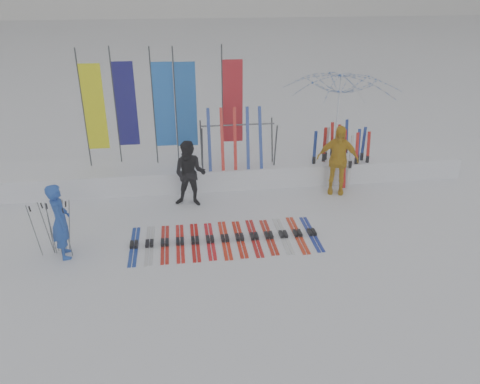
{
  "coord_description": "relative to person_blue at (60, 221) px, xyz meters",
  "views": [
    {
      "loc": [
        -1.09,
        -7.89,
        5.47
      ],
      "look_at": [
        0.2,
        1.6,
        1.0
      ],
      "focal_mm": 35.0,
      "sensor_mm": 36.0,
      "label": 1
    }
  ],
  "objects": [
    {
      "name": "ground",
      "position": [
        3.63,
        -1.04,
        -0.83
      ],
      "size": [
        120.0,
        120.0,
        0.0
      ],
      "primitive_type": "plane",
      "color": "white",
      "rests_on": "ground"
    },
    {
      "name": "snow_bank",
      "position": [
        3.63,
        3.56,
        -0.53
      ],
      "size": [
        14.0,
        1.6,
        0.6
      ],
      "primitive_type": "cube",
      "color": "white",
      "rests_on": "ground"
    },
    {
      "name": "person_blue",
      "position": [
        0.0,
        0.0,
        0.0
      ],
      "size": [
        0.54,
        0.69,
        1.67
      ],
      "primitive_type": "imported",
      "rotation": [
        0.0,
        0.0,
        1.82
      ],
      "color": "#1C45A8",
      "rests_on": "ground"
    },
    {
      "name": "person_black",
      "position": [
        2.75,
        2.09,
        0.03
      ],
      "size": [
        0.97,
        0.83,
        1.73
      ],
      "primitive_type": "imported",
      "rotation": [
        0.0,
        0.0,
        -0.24
      ],
      "color": "black",
      "rests_on": "ground"
    },
    {
      "name": "person_yellow",
      "position": [
        6.71,
        2.34,
        0.12
      ],
      "size": [
        1.2,
        0.78,
        1.9
      ],
      "primitive_type": "imported",
      "rotation": [
        0.0,
        0.0,
        -0.31
      ],
      "color": "#D0990D",
      "rests_on": "ground"
    },
    {
      "name": "tent_canopy",
      "position": [
        7.24,
        3.97,
        0.69
      ],
      "size": [
        3.72,
        3.78,
        3.04
      ],
      "primitive_type": "imported",
      "rotation": [
        0.0,
        0.0,
        0.13
      ],
      "color": "white",
      "rests_on": "ground"
    },
    {
      "name": "ski_row",
      "position": [
        3.43,
        0.18,
        -0.8
      ],
      "size": [
        4.21,
        1.69,
        0.07
      ],
      "color": "#163498",
      "rests_on": "ground"
    },
    {
      "name": "pole_cluster",
      "position": [
        -0.14,
        0.15,
        -0.23
      ],
      "size": [
        0.81,
        0.45,
        1.25
      ],
      "color": "#595B60",
      "rests_on": "ground"
    },
    {
      "name": "feather_flags",
      "position": [
        2.07,
        3.75,
        1.41
      ],
      "size": [
        4.31,
        0.32,
        3.2
      ],
      "color": "#383A3F",
      "rests_on": "ground"
    },
    {
      "name": "ski_rack",
      "position": [
        4.13,
        3.16,
        0.55
      ],
      "size": [
        2.04,
        0.8,
        1.23
      ],
      "color": "#383A3F",
      "rests_on": "ground"
    },
    {
      "name": "upright_skis",
      "position": [
        7.1,
        3.06,
        -0.04
      ],
      "size": [
        1.62,
        1.16,
        1.69
      ],
      "color": "red",
      "rests_on": "ground"
    }
  ]
}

